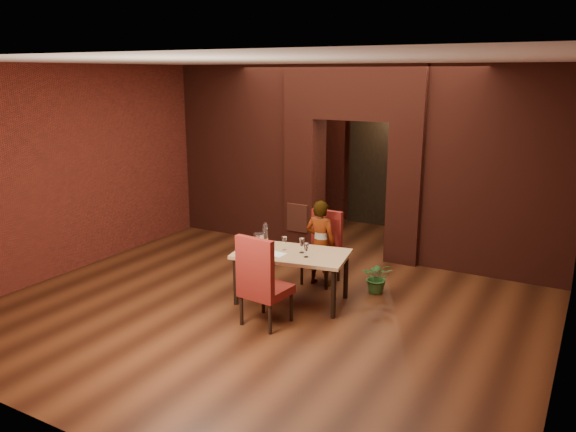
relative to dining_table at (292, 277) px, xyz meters
name	(u,v)px	position (x,y,z in m)	size (l,w,h in m)	color
floor	(298,288)	(-0.15, 0.48, -0.35)	(8.00, 8.00, 0.00)	#442111
ceiling	(299,62)	(-0.15, 0.48, 2.85)	(7.00, 8.00, 0.04)	silver
wall_back	(394,148)	(-0.15, 4.48, 1.25)	(7.00, 0.04, 3.20)	maroon
wall_front	(60,263)	(-0.15, -3.52, 1.25)	(7.00, 0.04, 3.20)	maroon
wall_left	(117,161)	(-3.65, 0.48, 1.25)	(0.04, 8.00, 3.20)	maroon
pillar_left	(305,182)	(-1.10, 2.48, 0.80)	(0.55, 0.55, 2.30)	maroon
pillar_right	(408,193)	(0.80, 2.48, 0.80)	(0.55, 0.55, 2.30)	maroon
lintel	(357,92)	(-0.15, 2.48, 2.40)	(2.45, 0.55, 0.90)	maroon
wing_wall_left	(239,152)	(-2.52, 2.48, 1.25)	(2.27, 0.35, 3.20)	maroon
wing_wall_right	(501,173)	(2.21, 2.48, 1.25)	(2.27, 0.35, 3.20)	maroon
vent_panel	(297,218)	(-1.10, 2.19, 0.20)	(0.40, 0.03, 0.50)	brown
rear_door	(373,174)	(-0.55, 4.42, 0.70)	(0.90, 0.08, 2.10)	black
rear_door_frame	(372,174)	(-0.55, 4.38, 0.70)	(1.02, 0.04, 2.22)	black
dining_table	(292,277)	(0.00, 0.00, 0.00)	(1.51, 0.85, 0.71)	tan
chair_far	(321,248)	(0.03, 0.82, 0.18)	(0.49, 0.49, 1.07)	maroon
chair_near	(266,279)	(0.06, -0.76, 0.23)	(0.53, 0.53, 1.17)	maroon
person_seated	(320,243)	(0.06, 0.76, 0.29)	(0.47, 0.31, 1.28)	silver
wine_glass_a	(284,243)	(-0.14, 0.04, 0.45)	(0.08, 0.08, 0.19)	white
wine_glass_b	(302,246)	(0.13, 0.05, 0.45)	(0.08, 0.08, 0.20)	silver
wine_glass_c	(306,250)	(0.26, -0.08, 0.45)	(0.08, 0.08, 0.19)	white
tasting_sheet	(274,254)	(-0.17, -0.17, 0.36)	(0.28, 0.20, 0.00)	white
wine_bucket	(259,240)	(-0.51, -0.01, 0.45)	(0.16, 0.16, 0.19)	silver
water_bottle	(265,234)	(-0.48, 0.11, 0.52)	(0.08, 0.08, 0.32)	white
potted_plant	(378,277)	(0.92, 0.87, -0.12)	(0.42, 0.37, 0.47)	#30672B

